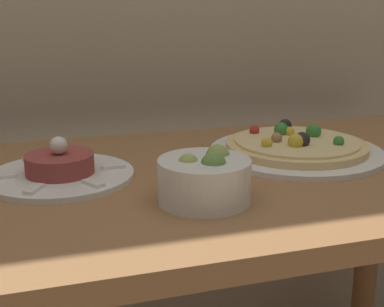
{
  "coord_description": "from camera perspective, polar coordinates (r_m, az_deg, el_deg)",
  "views": [
    {
      "loc": [
        -0.22,
        -0.52,
        1.02
      ],
      "look_at": [
        0.04,
        0.31,
        0.77
      ],
      "focal_mm": 50.0,
      "sensor_mm": 36.0,
      "label": 1
    }
  ],
  "objects": [
    {
      "name": "dining_table",
      "position": [
        0.95,
        -2.61,
        -8.68
      ],
      "size": [
        1.35,
        0.64,
        0.73
      ],
      "color": "olive",
      "rests_on": "ground_plane"
    },
    {
      "name": "pizza_plate",
      "position": [
        1.06,
        11.05,
        0.66
      ],
      "size": [
        0.34,
        0.34,
        0.05
      ],
      "color": "white",
      "rests_on": "dining_table"
    },
    {
      "name": "tartare_plate",
      "position": [
        0.93,
        -13.88,
        -1.73
      ],
      "size": [
        0.25,
        0.25,
        0.07
      ],
      "color": "white",
      "rests_on": "dining_table"
    },
    {
      "name": "small_bowl",
      "position": [
        0.79,
        1.38,
        -2.71
      ],
      "size": [
        0.14,
        0.14,
        0.08
      ],
      "color": "white",
      "rests_on": "dining_table"
    }
  ]
}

